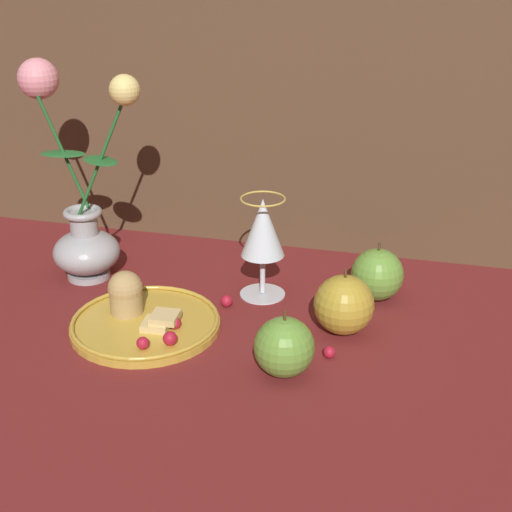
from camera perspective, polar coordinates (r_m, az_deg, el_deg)
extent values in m
plane|color=maroon|center=(1.03, -5.65, -5.16)|extent=(2.40, 2.40, 0.00)
cylinder|color=#A3A3A8|center=(1.18, -13.21, -1.41)|extent=(0.07, 0.07, 0.01)
ellipsoid|color=#A3A3A8|center=(1.16, -13.39, 0.32)|extent=(0.10, 0.10, 0.07)
cylinder|color=#A3A3A8|center=(1.14, -13.61, 2.40)|extent=(0.04, 0.04, 0.04)
torus|color=#A3A3A8|center=(1.14, -13.71, 3.40)|extent=(0.06, 0.06, 0.01)
cylinder|color=#23662D|center=(1.13, -15.35, 8.40)|extent=(0.07, 0.03, 0.20)
ellipsoid|color=#23662D|center=(1.13, -15.18, 7.90)|extent=(0.07, 0.05, 0.00)
sphere|color=pink|center=(1.13, -17.03, 13.41)|extent=(0.06, 0.06, 0.06)
cylinder|color=#23662D|center=(1.08, -12.19, 7.94)|extent=(0.10, 0.02, 0.20)
ellipsoid|color=#23662D|center=(1.09, -12.35, 7.47)|extent=(0.08, 0.07, 0.00)
sphere|color=#EFD67A|center=(1.03, -10.47, 12.93)|extent=(0.04, 0.04, 0.04)
cylinder|color=gold|center=(1.01, -8.82, -5.48)|extent=(0.21, 0.21, 0.01)
torus|color=gold|center=(1.01, -8.85, -5.08)|extent=(0.21, 0.21, 0.01)
cylinder|color=tan|center=(1.03, -10.34, -3.48)|extent=(0.05, 0.05, 0.04)
sphere|color=tan|center=(1.02, -10.42, -2.53)|extent=(0.05, 0.05, 0.05)
cube|color=#DBBC7A|center=(0.99, -7.98, -5.43)|extent=(0.04, 0.04, 0.01)
cube|color=#DBBC7A|center=(0.99, -7.30, -4.87)|extent=(0.04, 0.04, 0.01)
sphere|color=#AD192D|center=(0.94, -9.04, -6.90)|extent=(0.02, 0.02, 0.02)
sphere|color=#AD192D|center=(0.95, -6.89, -6.56)|extent=(0.02, 0.02, 0.02)
sphere|color=#AD192D|center=(0.98, -6.44, -5.36)|extent=(0.02, 0.02, 0.02)
cylinder|color=silver|center=(1.09, 0.52, -3.00)|extent=(0.07, 0.07, 0.00)
cylinder|color=silver|center=(1.08, 0.53, -1.42)|extent=(0.01, 0.01, 0.06)
cone|color=silver|center=(1.05, 0.55, 2.32)|extent=(0.07, 0.07, 0.09)
cone|color=maroon|center=(1.05, 0.54, 1.65)|extent=(0.06, 0.06, 0.06)
torus|color=gold|center=(1.03, 0.56, 4.60)|extent=(0.07, 0.07, 0.00)
sphere|color=#669938|center=(0.89, 2.27, -7.29)|extent=(0.08, 0.08, 0.08)
cylinder|color=#4C3319|center=(0.86, 2.32, -4.79)|extent=(0.00, 0.00, 0.01)
sphere|color=#669938|center=(1.08, 9.67, -1.47)|extent=(0.08, 0.08, 0.08)
cylinder|color=#4C3319|center=(1.06, 9.84, 0.75)|extent=(0.00, 0.00, 0.01)
sphere|color=#B2932D|center=(0.98, 7.05, -3.89)|extent=(0.08, 0.08, 0.08)
cylinder|color=#4C3319|center=(0.96, 7.19, -1.38)|extent=(0.00, 0.00, 0.01)
sphere|color=#AD192D|center=(0.94, 5.88, -7.66)|extent=(0.02, 0.02, 0.02)
sphere|color=#AD192D|center=(0.99, 1.46, -5.51)|extent=(0.02, 0.02, 0.02)
sphere|color=#AD192D|center=(1.06, -2.37, -3.61)|extent=(0.02, 0.02, 0.02)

